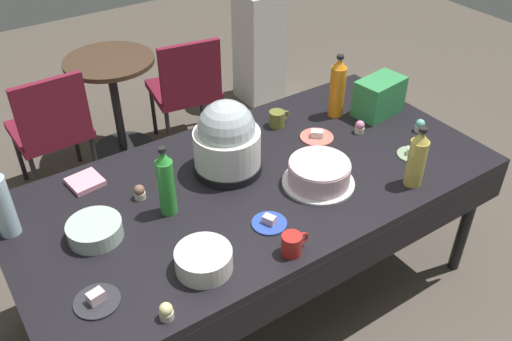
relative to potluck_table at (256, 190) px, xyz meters
name	(u,v)px	position (x,y,z in m)	size (l,w,h in m)	color
ground	(256,291)	(0.00, 0.00, -0.69)	(9.00, 9.00, 0.00)	brown
potluck_table	(256,190)	(0.00, 0.00, 0.00)	(2.20, 1.10, 0.75)	black
frosted_layer_cake	(319,174)	(0.21, -0.18, 0.12)	(0.33, 0.33, 0.12)	silver
slow_cooker	(227,141)	(-0.07, 0.14, 0.22)	(0.32, 0.32, 0.36)	black
glass_salad_bowl	(95,230)	(-0.74, 0.04, 0.10)	(0.22, 0.22, 0.07)	#B2C6BC
ceramic_snack_bowl	(204,260)	(-0.47, -0.35, 0.11)	(0.22, 0.22, 0.09)	silver
dessert_plate_charcoal	(97,300)	(-0.86, -0.28, 0.07)	(0.16, 0.16, 0.05)	#2D2D33
dessert_plate_coral	(317,136)	(0.45, 0.12, 0.07)	(0.17, 0.17, 0.04)	#E07266
dessert_plate_cobalt	(269,222)	(-0.12, -0.28, 0.07)	(0.15, 0.15, 0.04)	#2D4CB2
dessert_plate_sage	(412,154)	(0.73, -0.26, 0.07)	(0.14, 0.14, 0.04)	#8CA87F
cupcake_lemon	(360,127)	(0.66, 0.04, 0.09)	(0.05, 0.05, 0.07)	beige
cupcake_cocoa	(166,312)	(-0.69, -0.48, 0.09)	(0.05, 0.05, 0.07)	beige
cupcake_mint	(420,126)	(0.93, -0.13, 0.09)	(0.05, 0.05, 0.07)	beige
cupcake_berry	(139,192)	(-0.49, 0.17, 0.09)	(0.05, 0.05, 0.07)	beige
soda_bottle_ginger_ale	(417,159)	(0.57, -0.42, 0.20)	(0.08, 0.08, 0.29)	gold
soda_bottle_orange_juice	(337,88)	(0.68, 0.25, 0.22)	(0.08, 0.08, 0.34)	orange
soda_bottle_water	(1,202)	(-1.02, 0.26, 0.22)	(0.08, 0.08, 0.34)	silver
soda_bottle_lime_soda	(166,183)	(-0.43, 0.02, 0.21)	(0.07, 0.07, 0.32)	green
coffee_mug_olive	(277,119)	(0.35, 0.33, 0.10)	(0.12, 0.08, 0.08)	olive
coffee_mug_red	(292,244)	(-0.15, -0.46, 0.11)	(0.12, 0.08, 0.09)	#B2231E
soda_carton	(379,97)	(0.88, 0.13, 0.16)	(0.26, 0.16, 0.20)	#338C4C
paper_napkin_stack	(85,182)	(-0.66, 0.40, 0.07)	(0.14, 0.14, 0.02)	pink
maroon_chair_left	(51,126)	(-0.55, 1.44, -0.20)	(0.45, 0.45, 0.85)	maroon
maroon_chair_right	(186,86)	(0.39, 1.44, -0.20)	(0.50, 0.50, 0.85)	maroon
round_cafe_table	(114,89)	(-0.05, 1.67, -0.19)	(0.60, 0.60, 0.72)	#473323
water_cooler	(259,31)	(1.23, 1.78, -0.10)	(0.32, 0.32, 1.24)	silver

